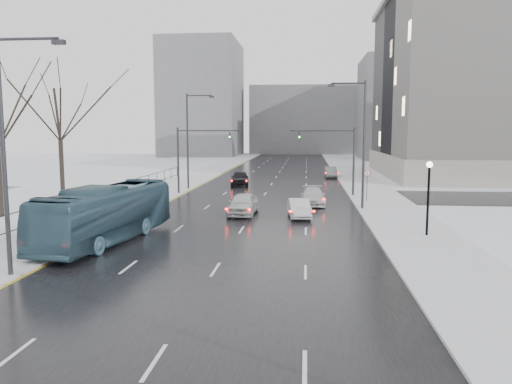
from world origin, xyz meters
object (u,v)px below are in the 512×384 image
(streetlight_r_mid, at_px, (361,138))
(sedan_right_near, at_px, (299,208))
(sedan_center_far, at_px, (240,178))
(streetlight_l_far, at_px, (190,136))
(tree_park_e, at_px, (63,199))
(lamppost_r_mid, at_px, (429,187))
(tree_park_d, at_px, (2,217))
(streetlight_l_near, at_px, (8,145))
(bus, at_px, (107,214))
(no_uturn_sign, at_px, (367,176))
(mast_signal_right, at_px, (342,153))
(mast_signal_left, at_px, (189,152))
(sedan_center_near, at_px, (243,204))
(sedan_right_distant, at_px, (331,172))
(sedan_right_far, at_px, (313,196))

(streetlight_r_mid, height_order, sedan_right_near, streetlight_r_mid)
(streetlight_r_mid, xyz_separation_m, sedan_center_far, (-11.67, 16.39, -4.75))
(streetlight_l_far, bearing_deg, tree_park_e, -141.43)
(lamppost_r_mid, bearing_deg, tree_park_d, 172.09)
(streetlight_l_near, distance_m, bus, 8.15)
(sedan_center_far, bearing_deg, bus, -102.74)
(no_uturn_sign, bearing_deg, mast_signal_right, 115.11)
(mast_signal_left, bearing_deg, streetlight_r_mid, -27.31)
(sedan_center_near, bearing_deg, bus, -121.20)
(streetlight_l_near, distance_m, sedan_right_near, 20.31)
(mast_signal_right, distance_m, no_uturn_sign, 4.77)
(sedan_right_near, xyz_separation_m, sedan_center_far, (-7.00, 20.50, 0.16))
(streetlight_r_mid, relative_size, sedan_right_distant, 2.33)
(bus, relative_size, sedan_center_near, 2.40)
(streetlight_r_mid, height_order, mast_signal_left, streetlight_r_mid)
(lamppost_r_mid, bearing_deg, bus, -170.54)
(streetlight_l_near, height_order, mast_signal_left, streetlight_l_near)
(streetlight_l_far, bearing_deg, no_uturn_sign, -24.73)
(streetlight_l_near, height_order, bus, streetlight_l_near)
(streetlight_r_mid, relative_size, sedan_right_far, 2.03)
(mast_signal_right, height_order, no_uturn_sign, mast_signal_right)
(no_uturn_sign, bearing_deg, sedan_right_far, -158.94)
(tree_park_e, xyz_separation_m, streetlight_r_mid, (26.37, -4.00, 5.62))
(tree_park_d, bearing_deg, streetlight_l_near, -55.47)
(lamppost_r_mid, height_order, mast_signal_left, mast_signal_left)
(tree_park_d, relative_size, sedan_right_distant, 2.92)
(no_uturn_sign, relative_size, sedan_center_far, 0.56)
(tree_park_d, distance_m, sedan_center_near, 17.42)
(bus, relative_size, sedan_right_far, 2.30)
(streetlight_l_near, bearing_deg, no_uturn_sign, 54.11)
(mast_signal_left, xyz_separation_m, sedan_center_near, (6.72, -11.35, -3.26))
(tree_park_e, xyz_separation_m, mast_signal_right, (25.53, 4.00, 4.11))
(streetlight_l_near, relative_size, sedan_right_near, 2.46)
(streetlight_l_far, height_order, mast_signal_left, streetlight_l_far)
(streetlight_l_near, relative_size, bus, 0.88)
(tree_park_d, xyz_separation_m, no_uturn_sign, (27.00, 10.00, 2.30))
(streetlight_r_mid, height_order, streetlight_l_far, same)
(tree_park_d, xyz_separation_m, sedan_center_far, (14.30, 22.39, 0.87))
(streetlight_r_mid, xyz_separation_m, sedan_center_near, (-8.77, -3.35, -4.77))
(bus, xyz_separation_m, sedan_right_distant, (14.20, 40.23, -0.87))
(tree_park_d, xyz_separation_m, tree_park_e, (-0.40, 10.00, 0.00))
(sedan_right_far, bearing_deg, bus, -128.30)
(tree_park_e, relative_size, bus, 1.19)
(tree_park_d, xyz_separation_m, streetlight_l_far, (9.63, 18.00, 5.62))
(mast_signal_left, xyz_separation_m, no_uturn_sign, (16.53, -4.00, -1.81))
(sedan_right_distant, bearing_deg, streetlight_l_far, -138.03)
(mast_signal_right, height_order, bus, mast_signal_right)
(streetlight_l_far, distance_m, bus, 25.34)
(streetlight_l_far, bearing_deg, sedan_right_near, -54.10)
(streetlight_r_mid, height_order, sedan_right_far, streetlight_r_mid)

